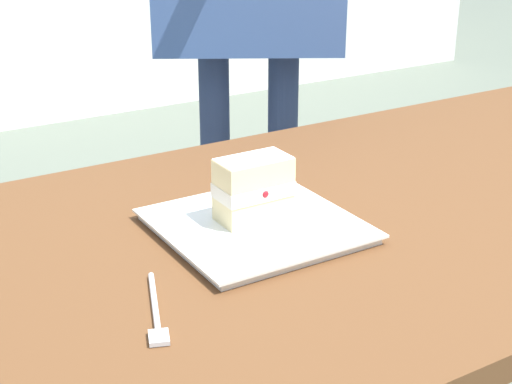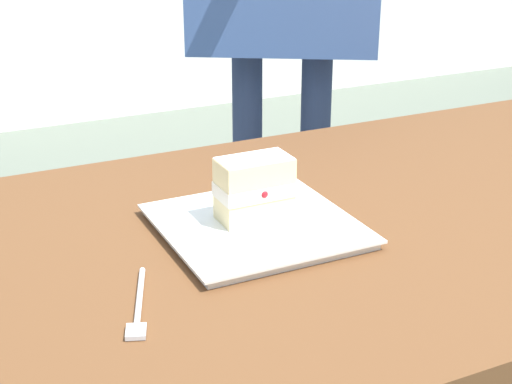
% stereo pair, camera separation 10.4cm
% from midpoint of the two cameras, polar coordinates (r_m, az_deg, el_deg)
% --- Properties ---
extents(patio_table, '(1.63, 0.84, 0.77)m').
position_cam_midpoint_polar(patio_table, '(1.33, 6.38, -4.90)').
color(patio_table, brown).
rests_on(patio_table, ground).
extents(dessert_plate, '(0.29, 0.29, 0.02)m').
position_cam_midpoint_polar(dessert_plate, '(1.18, -2.54, -2.61)').
color(dessert_plate, white).
rests_on(dessert_plate, patio_table).
extents(cake_slice, '(0.11, 0.07, 0.10)m').
position_cam_midpoint_polar(cake_slice, '(1.17, -2.73, 0.21)').
color(cake_slice, beige).
rests_on(cake_slice, dessert_plate).
extents(dessert_fork, '(0.08, 0.16, 0.01)m').
position_cam_midpoint_polar(dessert_fork, '(0.98, -10.50, -8.81)').
color(dessert_fork, silver).
rests_on(dessert_fork, patio_table).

